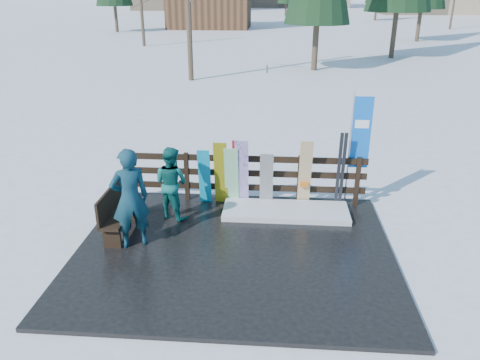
# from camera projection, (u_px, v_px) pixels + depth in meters

# --- Properties ---
(ground) EXTENTS (700.00, 700.00, 0.00)m
(ground) POSITION_uv_depth(u_px,v_px,m) (234.00, 253.00, 8.96)
(ground) COLOR white
(ground) RESTS_ON ground
(deck) EXTENTS (6.00, 5.00, 0.08)m
(deck) POSITION_uv_depth(u_px,v_px,m) (234.00, 251.00, 8.95)
(deck) COLOR black
(deck) RESTS_ON ground
(fence) EXTENTS (5.60, 0.10, 1.15)m
(fence) POSITION_uv_depth(u_px,v_px,m) (243.00, 175.00, 10.71)
(fence) COLOR black
(fence) RESTS_ON deck
(snow_patch) EXTENTS (2.75, 1.00, 0.12)m
(snow_patch) POSITION_uv_depth(u_px,v_px,m) (286.00, 211.00, 10.32)
(snow_patch) COLOR white
(snow_patch) RESTS_ON deck
(bench) EXTENTS (0.41, 1.50, 0.97)m
(bench) POSITION_uv_depth(u_px,v_px,m) (117.00, 210.00, 9.35)
(bench) COLOR black
(bench) RESTS_ON deck
(snowboard_0) EXTENTS (0.27, 0.28, 1.35)m
(snowboard_0) POSITION_uv_depth(u_px,v_px,m) (205.00, 177.00, 10.57)
(snowboard_0) COLOR #0C9BC4
(snowboard_0) RESTS_ON deck
(snowboard_1) EXTENTS (0.31, 0.35, 1.41)m
(snowboard_1) POSITION_uv_depth(u_px,v_px,m) (231.00, 176.00, 10.51)
(snowboard_1) COLOR white
(snowboard_1) RESTS_ON deck
(snowboard_2) EXTENTS (0.30, 0.32, 1.53)m
(snowboard_2) POSITION_uv_depth(u_px,v_px,m) (221.00, 173.00, 10.50)
(snowboard_2) COLOR #FFF111
(snowboard_2) RESTS_ON deck
(snowboard_3) EXTENTS (0.29, 0.38, 1.60)m
(snowboard_3) POSITION_uv_depth(u_px,v_px,m) (242.00, 173.00, 10.46)
(snowboard_3) COLOR white
(snowboard_3) RESTS_ON deck
(snowboard_4) EXTENTS (0.29, 0.25, 1.29)m
(snowboard_4) POSITION_uv_depth(u_px,v_px,m) (266.00, 180.00, 10.48)
(snowboard_4) COLOR black
(snowboard_4) RESTS_ON deck
(snowboard_5) EXTENTS (0.28, 0.41, 1.62)m
(snowboard_5) POSITION_uv_depth(u_px,v_px,m) (305.00, 174.00, 10.35)
(snowboard_5) COLOR silver
(snowboard_5) RESTS_ON deck
(ski_pair_a) EXTENTS (0.16, 0.28, 1.57)m
(ski_pair_a) POSITION_uv_depth(u_px,v_px,m) (236.00, 172.00, 10.54)
(ski_pair_a) COLOR red
(ski_pair_a) RESTS_ON deck
(ski_pair_b) EXTENTS (0.17, 0.18, 1.78)m
(ski_pair_b) POSITION_uv_depth(u_px,v_px,m) (341.00, 170.00, 10.33)
(ski_pair_b) COLOR black
(ski_pair_b) RESTS_ON deck
(rental_flag) EXTENTS (0.45, 0.04, 2.60)m
(rental_flag) POSITION_uv_depth(u_px,v_px,m) (358.00, 137.00, 10.22)
(rental_flag) COLOR silver
(rental_flag) RESTS_ON deck
(person_front) EXTENTS (0.85, 0.75, 1.97)m
(person_front) POSITION_uv_depth(u_px,v_px,m) (130.00, 199.00, 8.72)
(person_front) COLOR #155056
(person_front) RESTS_ON deck
(person_back) EXTENTS (0.96, 0.88, 1.59)m
(person_back) POSITION_uv_depth(u_px,v_px,m) (171.00, 183.00, 9.91)
(person_back) COLOR #105E58
(person_back) RESTS_ON deck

